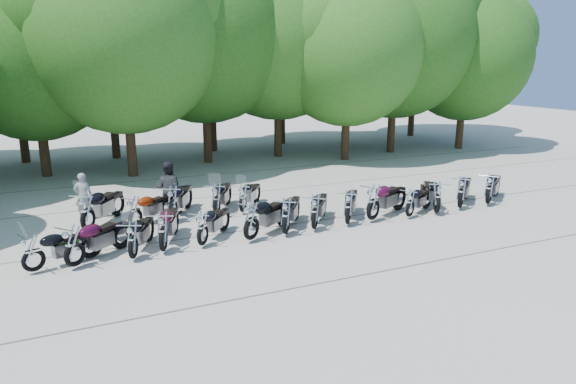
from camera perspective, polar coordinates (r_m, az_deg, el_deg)
name	(u,v)px	position (r m, az deg, el deg)	size (l,w,h in m)	color
ground	(308,239)	(15.49, 2.27, -5.20)	(90.00, 90.00, 0.00)	gray
tree_2	(33,58)	(25.93, -26.45, 13.16)	(7.31, 7.31, 8.97)	#3A2614
tree_3	(123,34)	(24.52, -17.90, 16.32)	(8.70, 8.70, 10.67)	#3A2614
tree_4	(203,31)	(27.14, -9.40, 17.19)	(9.13, 9.13, 11.20)	#3A2614
tree_5	(278,35)	(28.57, -1.17, 17.09)	(9.04, 9.04, 11.10)	#3A2614
tree_6	(348,49)	(27.73, 6.66, 15.51)	(8.00, 8.00, 9.82)	#3A2614
tree_7	(396,39)	(30.55, 11.89, 16.27)	(8.79, 8.79, 10.79)	#3A2614
tree_8	(466,56)	(32.99, 19.16, 14.04)	(7.53, 7.53, 9.25)	#3A2614
tree_10	(12,52)	(30.10, -28.30, 13.56)	(7.78, 7.78, 9.55)	#3A2614
tree_11	(108,55)	(29.63, -19.35, 14.13)	(7.56, 7.56, 9.28)	#3A2614
tree_12	(210,52)	(30.70, -8.65, 15.15)	(7.88, 7.88, 9.67)	#3A2614
tree_13	(282,47)	(33.29, -0.72, 15.76)	(8.31, 8.31, 10.20)	#3A2614
tree_14	(348,51)	(33.86, 6.69, 15.29)	(8.02, 8.02, 9.84)	#3A2614
tree_15	(416,34)	(38.00, 14.06, 16.66)	(9.67, 9.67, 11.86)	#3A2614
motorcycle_0	(33,252)	(14.31, -26.52, -5.95)	(0.62, 2.05, 1.16)	black
motorcycle_1	(74,244)	(14.19, -22.71, -5.40)	(0.70, 2.30, 1.30)	#34071F
motorcycle_2	(133,239)	(14.25, -16.89, -4.99)	(0.66, 2.16, 1.22)	black
motorcycle_3	(163,230)	(14.54, -13.75, -4.14)	(0.72, 2.36, 1.34)	#3F081A
motorcycle_4	(202,227)	(14.81, -9.49, -3.88)	(0.64, 2.11, 1.19)	black
motorcycle_5	(251,219)	(15.04, -4.11, -3.07)	(0.74, 2.43, 1.37)	black
motorcycle_6	(286,215)	(15.52, -0.23, -2.57)	(0.71, 2.35, 1.33)	black
motorcycle_7	(315,211)	(16.00, 3.00, -2.11)	(0.70, 2.31, 1.30)	black
motorcycle_8	(348,206)	(16.60, 6.71, -1.59)	(0.70, 2.31, 1.30)	black
motorcycle_9	(373,201)	(17.11, 9.47, -1.00)	(0.77, 2.51, 1.42)	#3B0821
motorcycle_10	(410,202)	(17.78, 13.44, -1.08)	(0.62, 2.03, 1.15)	black
motorcycle_11	(437,196)	(18.42, 16.24, -0.45)	(0.71, 2.34, 1.32)	black
motorcycle_12	(461,191)	(19.31, 18.70, 0.09)	(0.73, 2.41, 1.36)	black
motorcycle_13	(489,188)	(20.19, 21.47, 0.42)	(0.73, 2.38, 1.35)	black
motorcycle_14	(87,211)	(16.94, -21.43, -1.93)	(0.78, 2.55, 1.44)	black
motorcycle_15	(135,211)	(16.92, -16.66, -2.00)	(0.64, 2.10, 1.19)	maroon
motorcycle_16	(173,202)	(17.22, -12.70, -1.11)	(0.75, 2.46, 1.39)	black
motorcycle_17	(217,199)	(17.49, -7.95, -0.73)	(0.73, 2.38, 1.35)	black
motorcycle_18	(243,197)	(17.89, -5.04, -0.56)	(0.64, 2.12, 1.20)	black
rider_0	(83,196)	(18.44, -21.79, -0.44)	(0.59, 0.38, 1.60)	gray
rider_1	(168,188)	(18.26, -13.17, 0.47)	(0.90, 0.70, 1.85)	black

